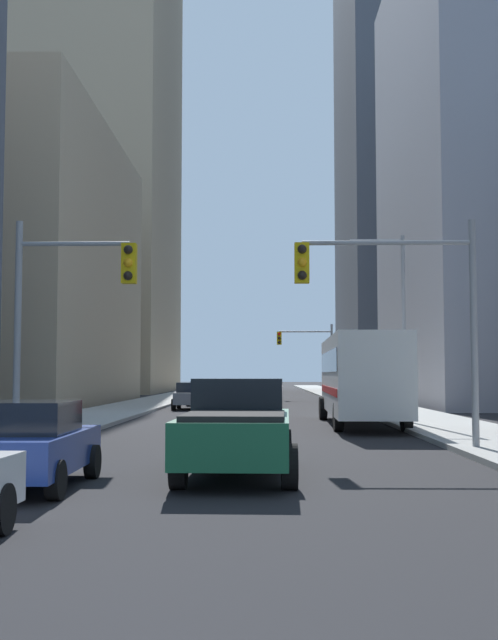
{
  "coord_description": "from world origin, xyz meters",
  "views": [
    {
      "loc": [
        0.53,
        -2.48,
        1.99
      ],
      "look_at": [
        0.0,
        24.11,
        3.8
      ],
      "focal_mm": 44.69,
      "sensor_mm": 36.0,
      "label": 1
    }
  ],
  "objects_px": {
    "sedan_red": "(254,401)",
    "traffic_signal_near_right": "(394,293)",
    "sedan_navy": "(203,393)",
    "traffic_signal_near_left": "(69,296)",
    "sedan_blue": "(27,444)",
    "city_bus": "(361,376)",
    "pickup_truck_green": "(238,428)",
    "sedan_grey": "(192,396)",
    "traffic_signal_far_right": "(308,348)"
  },
  "relations": [
    {
      "from": "pickup_truck_green",
      "to": "traffic_signal_near_left",
      "type": "height_order",
      "value": "traffic_signal_near_left"
    },
    {
      "from": "sedan_blue",
      "to": "sedan_navy",
      "type": "relative_size",
      "value": 1.0
    },
    {
      "from": "sedan_blue",
      "to": "traffic_signal_far_right",
      "type": "xyz_separation_m",
      "value": [
        7.62,
        50.06,
        3.3
      ]
    },
    {
      "from": "sedan_red",
      "to": "sedan_grey",
      "type": "xyz_separation_m",
      "value": [
        -3.64,
        9.32,
        0.0
      ]
    },
    {
      "from": "sedan_navy",
      "to": "traffic_signal_near_left",
      "type": "height_order",
      "value": "traffic_signal_near_left"
    },
    {
      "from": "traffic_signal_far_right",
      "to": "city_bus",
      "type": "bearing_deg",
      "value": -89.52
    },
    {
      "from": "sedan_red",
      "to": "traffic_signal_near_right",
      "type": "distance_m",
      "value": 15.96
    },
    {
      "from": "pickup_truck_green",
      "to": "sedan_navy",
      "type": "xyz_separation_m",
      "value": [
        -3.42,
        35.53,
        -0.16
      ]
    },
    {
      "from": "traffic_signal_near_left",
      "to": "sedan_blue",
      "type": "bearing_deg",
      "value": -81.85
    },
    {
      "from": "sedan_blue",
      "to": "traffic_signal_near_right",
      "type": "distance_m",
      "value": 10.55
    },
    {
      "from": "sedan_red",
      "to": "traffic_signal_near_right",
      "type": "bearing_deg",
      "value": -75.71
    },
    {
      "from": "pickup_truck_green",
      "to": "traffic_signal_near_right",
      "type": "relative_size",
      "value": 0.91
    },
    {
      "from": "city_bus",
      "to": "traffic_signal_far_right",
      "type": "relative_size",
      "value": 1.93
    },
    {
      "from": "sedan_navy",
      "to": "traffic_signal_near_right",
      "type": "xyz_separation_m",
      "value": [
        7.31,
        -30.71,
        3.31
      ]
    },
    {
      "from": "sedan_grey",
      "to": "sedan_red",
      "type": "bearing_deg",
      "value": -68.67
    },
    {
      "from": "city_bus",
      "to": "traffic_signal_near_left",
      "type": "relative_size",
      "value": 1.93
    },
    {
      "from": "sedan_red",
      "to": "traffic_signal_near_right",
      "type": "height_order",
      "value": "traffic_signal_near_right"
    },
    {
      "from": "sedan_grey",
      "to": "traffic_signal_near_left",
      "type": "xyz_separation_m",
      "value": [
        -0.98,
        -24.45,
        3.24
      ]
    },
    {
      "from": "traffic_signal_near_right",
      "to": "pickup_truck_green",
      "type": "bearing_deg",
      "value": -128.91
    },
    {
      "from": "pickup_truck_green",
      "to": "traffic_signal_far_right",
      "type": "relative_size",
      "value": 0.91
    },
    {
      "from": "pickup_truck_green",
      "to": "sedan_navy",
      "type": "bearing_deg",
      "value": 95.49
    },
    {
      "from": "city_bus",
      "to": "sedan_navy",
      "type": "relative_size",
      "value": 2.73
    },
    {
      "from": "pickup_truck_green",
      "to": "sedan_blue",
      "type": "xyz_separation_m",
      "value": [
        -3.63,
        -1.79,
        -0.16
      ]
    },
    {
      "from": "pickup_truck_green",
      "to": "sedan_red",
      "type": "height_order",
      "value": "pickup_truck_green"
    },
    {
      "from": "sedan_blue",
      "to": "pickup_truck_green",
      "type": "bearing_deg",
      "value": 26.17
    },
    {
      "from": "sedan_grey",
      "to": "traffic_signal_far_right",
      "type": "distance_m",
      "value": 20.73
    },
    {
      "from": "city_bus",
      "to": "pickup_truck_green",
      "type": "distance_m",
      "value": 15.91
    },
    {
      "from": "city_bus",
      "to": "pickup_truck_green",
      "type": "height_order",
      "value": "city_bus"
    },
    {
      "from": "city_bus",
      "to": "traffic_signal_near_right",
      "type": "distance_m",
      "value": 10.7
    },
    {
      "from": "traffic_signal_near_left",
      "to": "sedan_navy",
      "type": "bearing_deg",
      "value": 87.83
    },
    {
      "from": "sedan_red",
      "to": "traffic_signal_far_right",
      "type": "bearing_deg",
      "value": 82.07
    },
    {
      "from": "pickup_truck_green",
      "to": "traffic_signal_far_right",
      "type": "bearing_deg",
      "value": 85.28
    },
    {
      "from": "sedan_red",
      "to": "traffic_signal_far_right",
      "type": "distance_m",
      "value": 28.79
    },
    {
      "from": "traffic_signal_near_right",
      "to": "traffic_signal_far_right",
      "type": "distance_m",
      "value": 43.45
    },
    {
      "from": "sedan_blue",
      "to": "traffic_signal_near_right",
      "type": "relative_size",
      "value": 0.71
    },
    {
      "from": "sedan_blue",
      "to": "sedan_grey",
      "type": "height_order",
      "value": "same"
    },
    {
      "from": "traffic_signal_near_left",
      "to": "traffic_signal_far_right",
      "type": "bearing_deg",
      "value": 78.85
    },
    {
      "from": "pickup_truck_green",
      "to": "traffic_signal_near_right",
      "type": "bearing_deg",
      "value": 51.09
    },
    {
      "from": "pickup_truck_green",
      "to": "sedan_red",
      "type": "xyz_separation_m",
      "value": [
        0.04,
        19.95,
        -0.16
      ]
    },
    {
      "from": "sedan_red",
      "to": "sedan_grey",
      "type": "height_order",
      "value": "same"
    },
    {
      "from": "sedan_navy",
      "to": "traffic_signal_far_right",
      "type": "bearing_deg",
      "value": 59.87
    },
    {
      "from": "pickup_truck_green",
      "to": "sedan_navy",
      "type": "distance_m",
      "value": 35.69
    },
    {
      "from": "traffic_signal_near_left",
      "to": "traffic_signal_far_right",
      "type": "distance_m",
      "value": 44.29
    },
    {
      "from": "sedan_navy",
      "to": "traffic_signal_near_left",
      "type": "xyz_separation_m",
      "value": [
        -1.16,
        -30.71,
        3.24
      ]
    },
    {
      "from": "pickup_truck_green",
      "to": "traffic_signal_near_left",
      "type": "relative_size",
      "value": 0.91
    },
    {
      "from": "sedan_blue",
      "to": "traffic_signal_far_right",
      "type": "relative_size",
      "value": 0.71
    },
    {
      "from": "sedan_blue",
      "to": "traffic_signal_far_right",
      "type": "distance_m",
      "value": 50.74
    },
    {
      "from": "city_bus",
      "to": "sedan_red",
      "type": "height_order",
      "value": "city_bus"
    },
    {
      "from": "sedan_navy",
      "to": "city_bus",
      "type": "bearing_deg",
      "value": -69.23
    },
    {
      "from": "traffic_signal_near_right",
      "to": "traffic_signal_far_right",
      "type": "relative_size",
      "value": 1.0
    }
  ]
}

